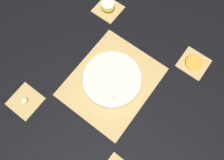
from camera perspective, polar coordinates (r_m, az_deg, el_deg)
ground_plane at (r=1.13m, az=0.00°, el=-0.45°), size 6.00×6.00×0.00m
bamboo_mat_center at (r=1.13m, az=0.00°, el=-0.40°), size 0.48×0.40×0.01m
coaster_mat_near_left at (r=1.34m, az=-1.04°, el=18.06°), size 0.15×0.15×0.01m
coaster_mat_near_right at (r=1.19m, az=-21.73°, el=-5.13°), size 0.15×0.15×0.01m
coaster_mat_far_left at (r=1.25m, az=20.57°, el=4.16°), size 0.15×0.15×0.01m
fruit_salad_bowl at (r=1.10m, az=0.03°, el=0.14°), size 0.30×0.30×0.06m
apple_half at (r=1.32m, az=-1.06°, el=18.75°), size 0.08×0.08×0.04m
orange_slice_whole at (r=1.24m, az=20.70°, el=4.30°), size 0.09×0.09×0.01m
banana_coin_single at (r=1.18m, az=-21.86°, el=-5.04°), size 0.03×0.03×0.01m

